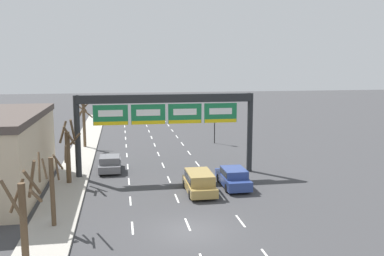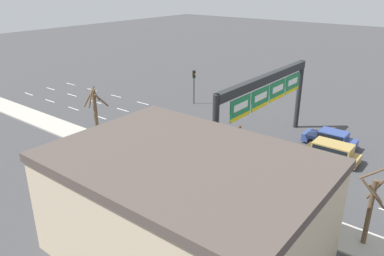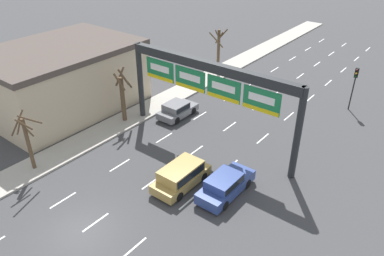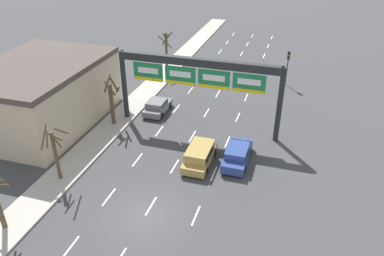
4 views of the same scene
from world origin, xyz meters
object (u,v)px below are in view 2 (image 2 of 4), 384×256
(traffic_light_near_gantry, at_px, (194,80))
(tree_bare_closest, at_px, (230,160))
(car_blue, at_px, (331,138))
(suv_gold, at_px, (332,151))
(sign_gantry, at_px, (266,92))
(tree_bare_second, at_px, (96,112))
(car_grey, at_px, (212,156))
(tree_bare_third, at_px, (371,205))

(traffic_light_near_gantry, xyz_separation_m, tree_bare_closest, (-15.12, -14.89, -0.31))
(car_blue, distance_m, tree_bare_closest, 13.15)
(suv_gold, bearing_deg, sign_gantry, 108.21)
(suv_gold, xyz_separation_m, tree_bare_second, (-9.75, 18.58, 2.15))
(suv_gold, height_order, car_blue, suv_gold)
(car_blue, bearing_deg, sign_gantry, 136.53)
(suv_gold, height_order, car_grey, suv_gold)
(car_grey, xyz_separation_m, tree_bare_closest, (-3.07, -3.61, 1.94))
(sign_gantry, xyz_separation_m, tree_bare_second, (-7.92, 13.01, -2.45))
(suv_gold, xyz_separation_m, traffic_light_near_gantry, (5.32, 18.86, 2.10))
(car_blue, height_order, tree_bare_closest, tree_bare_closest)
(tree_bare_closest, height_order, tree_bare_second, tree_bare_closest)
(traffic_light_near_gantry, bearing_deg, tree_bare_closest, -135.45)
(car_blue, height_order, traffic_light_near_gantry, traffic_light_near_gantry)
(sign_gantry, relative_size, traffic_light_near_gantry, 3.67)
(tree_bare_closest, xyz_separation_m, tree_bare_second, (0.05, 14.62, 0.37))
(car_blue, relative_size, tree_bare_closest, 0.91)
(suv_gold, relative_size, tree_bare_third, 0.90)
(car_grey, bearing_deg, tree_bare_third, -102.87)
(tree_bare_second, bearing_deg, suv_gold, -62.31)
(car_blue, distance_m, car_grey, 11.60)
(sign_gantry, xyz_separation_m, car_blue, (4.73, -4.48, -4.69))
(tree_bare_third, bearing_deg, suv_gold, 28.42)
(traffic_light_near_gantry, height_order, tree_bare_third, tree_bare_third)
(car_grey, height_order, tree_bare_closest, tree_bare_closest)
(sign_gantry, bearing_deg, suv_gold, -71.79)
(car_blue, relative_size, traffic_light_near_gantry, 1.12)
(tree_bare_second, bearing_deg, tree_bare_closest, -90.19)
(tree_bare_second, bearing_deg, tree_bare_third, -89.76)
(suv_gold, height_order, tree_bare_closest, tree_bare_closest)
(sign_gantry, relative_size, tree_bare_second, 2.99)
(car_grey, bearing_deg, tree_bare_closest, -130.39)
(car_blue, distance_m, tree_bare_second, 21.70)
(suv_gold, distance_m, tree_bare_third, 11.12)
(tree_bare_third, bearing_deg, tree_bare_second, 90.24)
(tree_bare_closest, bearing_deg, tree_bare_second, 89.81)
(tree_bare_second, bearing_deg, sign_gantry, -58.67)
(tree_bare_closest, bearing_deg, car_grey, 49.61)
(car_blue, height_order, tree_bare_third, tree_bare_third)
(car_blue, relative_size, tree_bare_second, 0.91)
(suv_gold, xyz_separation_m, car_grey, (-6.73, 7.58, -0.15))
(car_blue, xyz_separation_m, traffic_light_near_gantry, (2.43, 17.76, 2.19))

